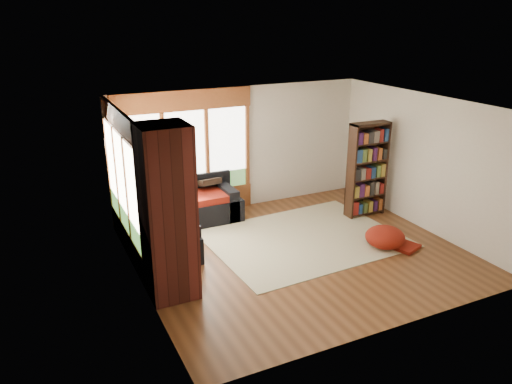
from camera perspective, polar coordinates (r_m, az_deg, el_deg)
name	(u,v)px	position (r m, az deg, el deg)	size (l,w,h in m)	color
floor	(298,252)	(8.93, 4.85, -6.89)	(5.50, 5.50, 0.00)	#502D16
ceiling	(303,106)	(8.10, 5.38, 9.76)	(5.50, 5.50, 0.00)	white
wall_back	(240,149)	(10.56, -1.81, 4.99)	(5.50, 0.04, 2.60)	silver
wall_front	(401,241)	(6.56, 16.27, -5.38)	(5.50, 0.04, 2.60)	silver
wall_left	(138,209)	(7.48, -13.39, -1.94)	(0.04, 5.00, 2.60)	silver
wall_right	(425,163)	(10.06, 18.75, 3.17)	(0.04, 5.00, 2.60)	silver
windows_back	(186,153)	(10.11, -7.99, 4.42)	(2.82, 0.10, 1.90)	brown
windows_left	(122,182)	(8.58, -15.02, 1.11)	(0.10, 2.62, 1.90)	brown
roller_blind	(113,147)	(9.26, -16.07, 4.97)	(0.03, 0.72, 0.90)	gray
brick_chimney	(168,214)	(7.24, -10.07, -2.45)	(0.70, 0.70, 2.60)	#471914
sectional_sofa	(163,221)	(9.55, -10.56, -3.32)	(2.20, 2.20, 0.80)	black
area_rug	(304,239)	(9.44, 5.52, -5.32)	(3.46, 2.64, 0.01)	silver
bookshelf	(367,170)	(10.43, 12.60, 2.49)	(0.84, 0.28, 1.96)	black
pouf	(385,236)	(9.31, 14.54, -4.94)	(0.71, 0.71, 0.38)	maroon
dog_tan	(172,192)	(9.69, -9.61, 0.03)	(0.90, 0.66, 0.45)	brown
dog_brindle	(148,213)	(8.75, -12.29, -2.37)	(0.70, 0.92, 0.46)	#3B221C
throw_pillows	(162,196)	(9.53, -10.75, -0.40)	(1.98, 1.68, 0.45)	black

